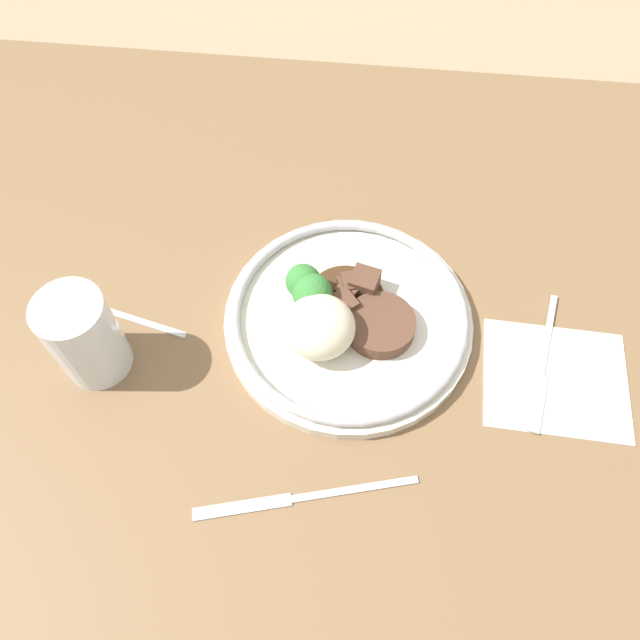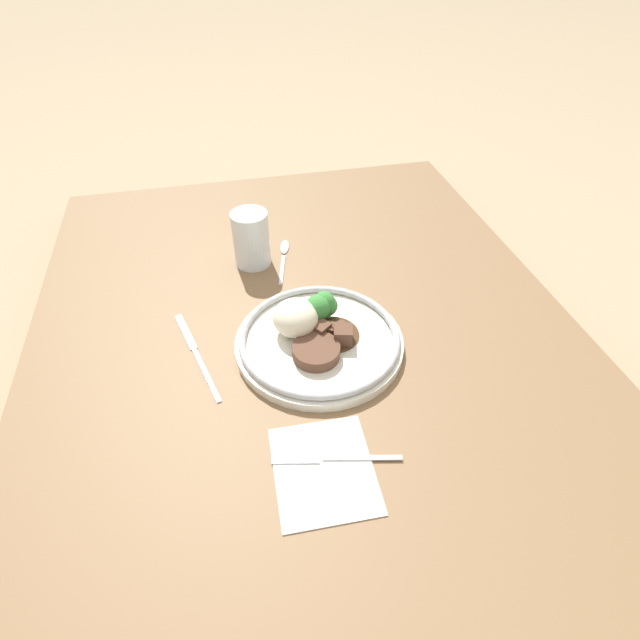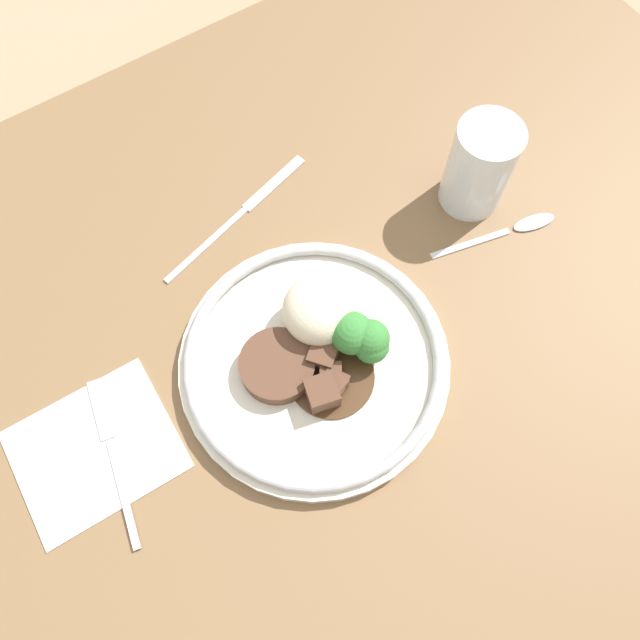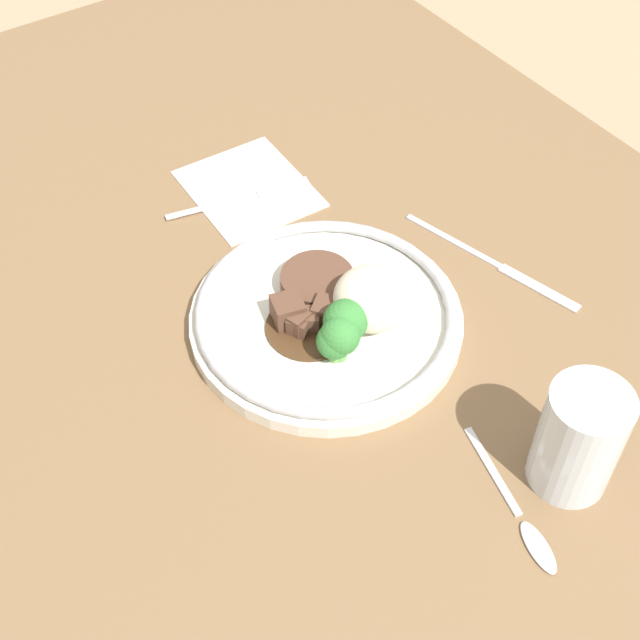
# 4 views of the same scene
# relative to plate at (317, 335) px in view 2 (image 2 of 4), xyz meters

# --- Properties ---
(ground_plane) EXTENTS (8.00, 8.00, 0.00)m
(ground_plane) POSITION_rel_plate_xyz_m (-0.05, 0.01, -0.06)
(ground_plane) COLOR #998466
(dining_table) EXTENTS (1.35, 0.92, 0.04)m
(dining_table) POSITION_rel_plate_xyz_m (-0.05, 0.01, -0.04)
(dining_table) COLOR brown
(dining_table) RESTS_ON ground
(napkin) EXTENTS (0.15, 0.13, 0.00)m
(napkin) POSITION_rel_plate_xyz_m (-0.23, 0.04, -0.02)
(napkin) COLOR white
(napkin) RESTS_ON dining_table
(plate) EXTENTS (0.27, 0.27, 0.07)m
(plate) POSITION_rel_plate_xyz_m (0.00, 0.00, 0.00)
(plate) COLOR silver
(plate) RESTS_ON dining_table
(juice_glass) EXTENTS (0.07, 0.07, 0.11)m
(juice_glass) POSITION_rel_plate_xyz_m (0.26, 0.07, 0.03)
(juice_glass) COLOR yellow
(juice_glass) RESTS_ON dining_table
(fork) EXTENTS (0.05, 0.17, 0.00)m
(fork) POSITION_rel_plate_xyz_m (-0.21, 0.04, -0.02)
(fork) COLOR silver
(fork) RESTS_ON napkin
(knife) EXTENTS (0.21, 0.07, 0.00)m
(knife) POSITION_rel_plate_xyz_m (0.03, 0.20, -0.02)
(knife) COLOR silver
(knife) RESTS_ON dining_table
(spoon) EXTENTS (0.15, 0.05, 0.01)m
(spoon) POSITION_rel_plate_xyz_m (0.28, 0.01, -0.02)
(spoon) COLOR silver
(spoon) RESTS_ON dining_table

